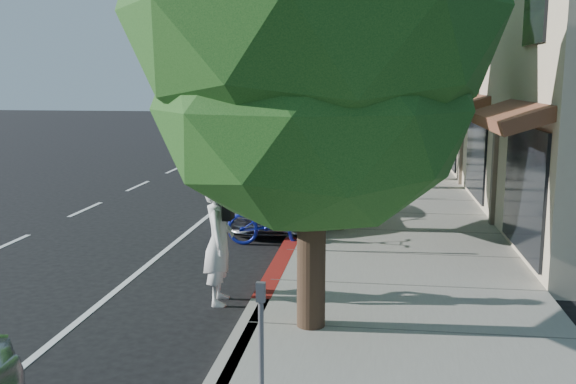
% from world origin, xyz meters
% --- Properties ---
extents(ground, '(120.00, 120.00, 0.00)m').
position_xyz_m(ground, '(0.00, 0.00, 0.00)').
color(ground, black).
rests_on(ground, ground).
extents(sidewalk, '(4.60, 56.00, 0.15)m').
position_xyz_m(sidewalk, '(2.30, 8.00, 0.07)').
color(sidewalk, gray).
rests_on(sidewalk, ground).
extents(curb, '(0.30, 56.00, 0.15)m').
position_xyz_m(curb, '(0.00, 8.00, 0.07)').
color(curb, '#9E998E').
rests_on(curb, ground).
extents(curb_red_segment, '(0.32, 4.00, 0.15)m').
position_xyz_m(curb_red_segment, '(0.00, 1.00, 0.07)').
color(curb_red_segment, maroon).
rests_on(curb_red_segment, ground).
extents(storefront_building, '(10.00, 36.00, 7.00)m').
position_xyz_m(storefront_building, '(9.60, 18.00, 3.50)').
color(storefront_building, beige).
rests_on(storefront_building, ground).
extents(street_tree_0, '(4.98, 4.98, 7.18)m').
position_xyz_m(street_tree_0, '(0.90, -2.00, 4.30)').
color(street_tree_0, black).
rests_on(street_tree_0, ground).
extents(street_tree_1, '(5.51, 5.51, 7.41)m').
position_xyz_m(street_tree_1, '(0.90, 4.00, 4.36)').
color(street_tree_1, black).
rests_on(street_tree_1, ground).
extents(street_tree_2, '(4.09, 4.09, 7.31)m').
position_xyz_m(street_tree_2, '(0.90, 10.00, 4.60)').
color(street_tree_2, black).
rests_on(street_tree_2, ground).
extents(street_tree_3, '(5.10, 5.10, 7.67)m').
position_xyz_m(street_tree_3, '(0.90, 16.00, 4.64)').
color(street_tree_3, black).
rests_on(street_tree_3, ground).
extents(street_tree_4, '(4.55, 4.55, 7.06)m').
position_xyz_m(street_tree_4, '(0.90, 22.00, 4.30)').
color(street_tree_4, black).
rests_on(street_tree_4, ground).
extents(street_tree_5, '(4.76, 4.76, 7.27)m').
position_xyz_m(street_tree_5, '(0.90, 28.00, 4.42)').
color(street_tree_5, black).
rests_on(street_tree_5, ground).
extents(cyclist, '(0.58, 0.80, 2.02)m').
position_xyz_m(cyclist, '(-0.70, -0.84, 1.01)').
color(cyclist, silver).
rests_on(cyclist, ground).
extents(bicycle, '(2.12, 0.90, 1.09)m').
position_xyz_m(bicycle, '(-0.40, 2.77, 0.54)').
color(bicycle, '#16209B').
rests_on(bicycle, ground).
extents(silver_suv, '(2.80, 5.43, 1.47)m').
position_xyz_m(silver_suv, '(-0.75, 5.50, 0.73)').
color(silver_suv, silver).
rests_on(silver_suv, ground).
extents(dark_sedan, '(1.91, 4.23, 1.35)m').
position_xyz_m(dark_sedan, '(-2.10, 14.50, 0.67)').
color(dark_sedan, black).
rests_on(dark_sedan, ground).
extents(white_pickup, '(2.92, 6.01, 1.68)m').
position_xyz_m(white_pickup, '(-1.01, 18.77, 0.84)').
color(white_pickup, silver).
rests_on(white_pickup, ground).
extents(dark_suv_far, '(2.29, 5.32, 1.79)m').
position_xyz_m(dark_suv_far, '(-1.90, 26.35, 0.89)').
color(dark_suv_far, black).
rests_on(dark_suv_far, ground).
extents(pedestrian, '(0.97, 0.76, 1.98)m').
position_xyz_m(pedestrian, '(2.51, 12.05, 1.14)').
color(pedestrian, black).
rests_on(pedestrian, sidewalk).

